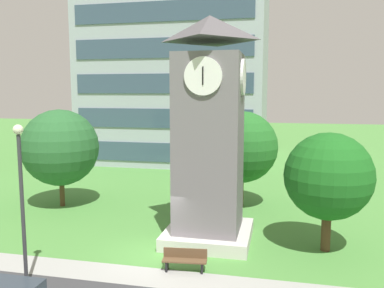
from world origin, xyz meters
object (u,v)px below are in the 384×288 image
(clock_tower, at_px, (209,143))
(tree_by_building, at_px, (328,176))
(tree_streetside, at_px, (242,147))
(tree_near_tower, at_px, (60,148))
(park_bench, at_px, (185,260))
(street_lamp, at_px, (21,188))

(clock_tower, relative_size, tree_by_building, 1.96)
(tree_streetside, distance_m, tree_near_tower, 11.40)
(clock_tower, xyz_separation_m, park_bench, (-0.35, -3.54, -4.33))
(street_lamp, relative_size, tree_by_building, 1.11)
(clock_tower, xyz_separation_m, tree_near_tower, (-10.16, 3.83, -1.03))
(street_lamp, distance_m, tree_by_building, 12.77)
(clock_tower, height_order, tree_by_building, clock_tower)
(tree_by_building, height_order, tree_streetside, tree_streetside)
(park_bench, height_order, tree_by_building, tree_by_building)
(clock_tower, relative_size, tree_near_tower, 1.74)
(street_lamp, bearing_deg, park_bench, 24.86)
(street_lamp, relative_size, tree_near_tower, 0.98)
(street_lamp, distance_m, tree_streetside, 14.09)
(street_lamp, xyz_separation_m, tree_streetside, (6.81, 12.33, 0.06))
(clock_tower, height_order, tree_near_tower, clock_tower)
(park_bench, bearing_deg, street_lamp, -155.14)
(tree_by_building, xyz_separation_m, tree_streetside, (-4.48, 6.36, 0.35))
(park_bench, xyz_separation_m, tree_near_tower, (-9.81, 7.36, 3.30))
(street_lamp, height_order, tree_near_tower, tree_near_tower)
(tree_near_tower, bearing_deg, tree_streetside, 12.29)
(street_lamp, bearing_deg, clock_tower, 46.15)
(tree_near_tower, bearing_deg, park_bench, -36.88)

